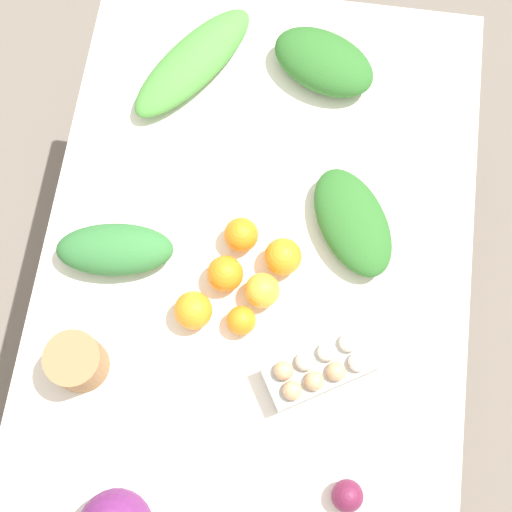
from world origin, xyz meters
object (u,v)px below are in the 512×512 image
at_px(greens_bunch_scallion, 324,62).
at_px(greens_bunch_beet_tops, 193,62).
at_px(paper_bag, 77,362).
at_px(orange_1, 241,320).
at_px(orange_2, 225,274).
at_px(greens_bunch_dandelion, 353,222).
at_px(beet_root, 347,496).
at_px(egg_carton, 320,368).
at_px(orange_5, 241,235).
at_px(orange_4, 193,310).
at_px(orange_0, 262,290).
at_px(orange_3, 283,257).
at_px(greens_bunch_kale, 115,250).

xyz_separation_m(greens_bunch_scallion, greens_bunch_beet_tops, (0.04, -0.31, -0.01)).
height_order(paper_bag, orange_1, paper_bag).
bearing_deg(orange_2, greens_bunch_dandelion, 120.77).
bearing_deg(beet_root, orange_2, -143.72).
height_order(egg_carton, beet_root, egg_carton).
bearing_deg(greens_bunch_beet_tops, orange_5, 22.83).
bearing_deg(orange_4, orange_5, 157.27).
bearing_deg(orange_0, orange_4, -65.38).
height_order(orange_0, orange_3, orange_3).
distance_m(greens_bunch_beet_tops, orange_3, 0.54).
relative_size(greens_bunch_scallion, orange_0, 3.31).
bearing_deg(orange_3, orange_4, -50.62).
bearing_deg(orange_2, paper_bag, -49.73).
xyz_separation_m(greens_bunch_beet_tops, orange_4, (0.61, 0.10, 0.01)).
bearing_deg(orange_2, orange_1, 26.88).
xyz_separation_m(greens_bunch_kale, orange_2, (0.02, 0.25, -0.00)).
xyz_separation_m(paper_bag, orange_5, (-0.33, 0.30, -0.01)).
xyz_separation_m(greens_bunch_beet_tops, orange_0, (0.54, 0.24, 0.00)).
bearing_deg(greens_bunch_scallion, beet_root, 8.95).
distance_m(orange_3, orange_4, 0.23).
bearing_deg(greens_bunch_kale, greens_bunch_beet_tops, 169.31).
relative_size(greens_bunch_scallion, greens_bunch_kale, 0.99).
bearing_deg(greens_bunch_kale, orange_1, 68.42).
height_order(greens_bunch_kale, orange_4, greens_bunch_kale).
bearing_deg(greens_bunch_dandelion, orange_2, -59.23).
bearing_deg(orange_0, greens_bunch_scallion, 172.97).
xyz_separation_m(greens_bunch_kale, orange_1, (0.12, 0.30, -0.01)).
distance_m(greens_bunch_dandelion, orange_5, 0.25).
bearing_deg(orange_0, orange_1, -27.06).
distance_m(egg_carton, greens_bunch_kale, 0.51).
bearing_deg(egg_carton, orange_0, 102.10).
xyz_separation_m(paper_bag, orange_2, (-0.23, 0.28, -0.01)).
height_order(greens_bunch_beet_tops, orange_1, greens_bunch_beet_tops).
bearing_deg(greens_bunch_kale, orange_3, 95.08).
bearing_deg(egg_carton, beet_root, -102.10).
height_order(egg_carton, orange_3, egg_carton).
distance_m(paper_bag, orange_3, 0.49).
height_order(greens_bunch_scallion, orange_1, greens_bunch_scallion).
bearing_deg(orange_1, paper_bag, -67.09).
bearing_deg(beet_root, egg_carton, -161.18).
xyz_separation_m(orange_0, orange_3, (-0.08, 0.04, 0.00)).
bearing_deg(beet_root, orange_1, -141.29).
distance_m(beet_root, orange_3, 0.51).
height_order(paper_bag, beet_root, paper_bag).
distance_m(greens_bunch_beet_tops, greens_bunch_kale, 0.50).
xyz_separation_m(greens_bunch_kale, orange_5, (-0.07, 0.27, -0.00)).
bearing_deg(greens_bunch_kale, egg_carton, 67.30).
relative_size(orange_1, orange_4, 0.77).
bearing_deg(beet_root, paper_bag, -107.77).
height_order(orange_1, orange_5, orange_5).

